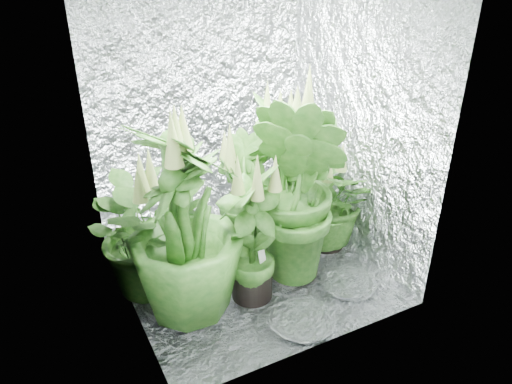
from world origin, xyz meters
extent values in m
plane|color=silver|center=(0.00, 0.00, 0.00)|extent=(1.60, 1.60, 0.00)
cube|color=silver|center=(0.00, 0.80, 1.00)|extent=(1.60, 0.02, 2.00)
cube|color=silver|center=(0.00, -0.80, 1.00)|extent=(1.60, 0.02, 2.00)
cube|color=silver|center=(-0.80, 0.00, 1.00)|extent=(0.02, 1.60, 2.00)
cube|color=silver|center=(0.80, 0.00, 1.00)|extent=(0.02, 1.60, 2.00)
cylinder|color=black|center=(-0.64, 0.11, 0.12)|extent=(0.28, 0.28, 0.25)
cylinder|color=#4C321B|center=(-0.64, 0.11, 0.23)|extent=(0.25, 0.25, 0.03)
imported|color=#13400E|center=(-0.64, 0.11, 0.45)|extent=(0.90, 0.90, 0.83)
cone|color=olive|center=(-0.64, 0.11, 0.80)|extent=(0.09, 0.09, 0.25)
cylinder|color=black|center=(0.30, 0.14, 0.13)|extent=(0.29, 0.29, 0.25)
cylinder|color=#4C321B|center=(0.30, 0.14, 0.24)|extent=(0.26, 0.26, 0.03)
imported|color=#13400E|center=(0.30, 0.14, 0.58)|extent=(0.82, 0.82, 1.11)
cone|color=olive|center=(0.30, 0.14, 1.08)|extent=(0.09, 0.09, 0.25)
cylinder|color=black|center=(0.08, 0.27, 0.12)|extent=(0.26, 0.26, 0.23)
cylinder|color=#4C321B|center=(0.08, 0.27, 0.22)|extent=(0.24, 0.24, 0.03)
imported|color=#13400E|center=(0.08, 0.27, 0.44)|extent=(0.47, 0.47, 0.82)
cone|color=olive|center=(0.08, 0.27, 0.80)|extent=(0.08, 0.08, 0.23)
cylinder|color=black|center=(-0.50, -0.20, 0.14)|extent=(0.31, 0.31, 0.28)
cylinder|color=#4C321B|center=(-0.50, -0.20, 0.27)|extent=(0.29, 0.29, 0.03)
imported|color=#13400E|center=(-0.50, -0.20, 0.63)|extent=(0.89, 0.89, 1.19)
cone|color=olive|center=(-0.50, -0.20, 1.16)|extent=(0.10, 0.10, 0.28)
cylinder|color=black|center=(0.63, 0.01, 0.11)|extent=(0.25, 0.25, 0.22)
cylinder|color=#4C321B|center=(0.63, 0.01, 0.20)|extent=(0.23, 0.23, 0.03)
imported|color=#13400E|center=(0.63, 0.01, 0.39)|extent=(0.76, 0.76, 0.73)
cone|color=olive|center=(0.63, 0.01, 0.71)|extent=(0.08, 0.08, 0.22)
cylinder|color=black|center=(-0.11, -0.25, 0.11)|extent=(0.25, 0.25, 0.23)
cylinder|color=#4C321B|center=(-0.11, -0.25, 0.21)|extent=(0.23, 0.23, 0.03)
imported|color=#13400E|center=(-0.11, -0.25, 0.48)|extent=(0.68, 0.68, 0.91)
cone|color=olive|center=(-0.11, -0.25, 0.88)|extent=(0.08, 0.08, 0.23)
cylinder|color=black|center=(0.26, -0.16, 0.14)|extent=(0.32, 0.32, 0.29)
cylinder|color=#4C321B|center=(0.26, -0.16, 0.27)|extent=(0.30, 0.30, 0.03)
imported|color=#13400E|center=(0.26, -0.16, 0.65)|extent=(0.79, 0.79, 1.24)
cone|color=olive|center=(0.26, -0.16, 1.20)|extent=(0.10, 0.10, 0.29)
cylinder|color=black|center=(0.64, 0.48, 0.04)|extent=(0.13, 0.13, 0.07)
cylinder|color=black|center=(0.64, 0.48, 0.18)|extent=(0.12, 0.12, 0.09)
cylinder|color=#4C4C51|center=(0.59, 0.50, 0.18)|extent=(0.10, 0.27, 0.28)
torus|color=#4C4C51|center=(0.59, 0.50, 0.18)|extent=(0.10, 0.28, 0.29)
cube|color=white|center=(-0.05, -0.28, 0.30)|extent=(0.06, 0.04, 0.09)
camera|label=1|loc=(-1.22, -2.47, 2.05)|focal=35.00mm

